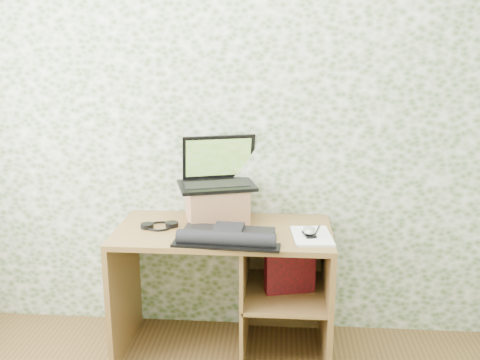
# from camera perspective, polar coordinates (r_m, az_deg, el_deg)

# --- Properties ---
(wall_back) EXTENTS (3.50, 0.00, 3.50)m
(wall_back) POSITION_cam_1_polar(r_m,az_deg,el_deg) (3.15, -1.25, 6.14)
(wall_back) COLOR white
(wall_back) RESTS_ON ground
(desk) EXTENTS (1.20, 0.60, 0.75)m
(desk) POSITION_cam_1_polar(r_m,az_deg,el_deg) (3.11, -0.23, -9.80)
(desk) COLOR brown
(desk) RESTS_ON floor
(riser) EXTENTS (0.40, 0.36, 0.20)m
(riser) POSITION_cam_1_polar(r_m,az_deg,el_deg) (3.09, -2.49, -2.57)
(riser) COLOR #956342
(riser) RESTS_ON desk
(laptop) EXTENTS (0.49, 0.41, 0.28)m
(laptop) POSITION_cam_1_polar(r_m,az_deg,el_deg) (3.09, -2.42, 0.64)
(laptop) COLOR black
(laptop) RESTS_ON riser
(keyboard) EXTENTS (0.56, 0.31, 0.08)m
(keyboard) POSITION_cam_1_polar(r_m,az_deg,el_deg) (2.81, -1.36, -6.01)
(keyboard) COLOR black
(keyboard) RESTS_ON desk
(headphones) EXTENTS (0.21, 0.18, 0.03)m
(headphones) POSITION_cam_1_polar(r_m,az_deg,el_deg) (3.04, -8.57, -4.84)
(headphones) COLOR black
(headphones) RESTS_ON desk
(notepad) EXTENTS (0.23, 0.31, 0.01)m
(notepad) POSITION_cam_1_polar(r_m,az_deg,el_deg) (2.89, 7.66, -5.95)
(notepad) COLOR white
(notepad) RESTS_ON desk
(mouse) EXTENTS (0.09, 0.12, 0.04)m
(mouse) POSITION_cam_1_polar(r_m,az_deg,el_deg) (2.87, 7.39, -5.55)
(mouse) COLOR silver
(mouse) RESTS_ON notepad
(pen) EXTENTS (0.04, 0.13, 0.01)m
(pen) POSITION_cam_1_polar(r_m,az_deg,el_deg) (2.96, 8.25, -5.27)
(pen) COLOR black
(pen) RESTS_ON notepad
(red_box) EXTENTS (0.29, 0.15, 0.33)m
(red_box) POSITION_cam_1_polar(r_m,az_deg,el_deg) (3.04, 5.33, -8.87)
(red_box) COLOR maroon
(red_box) RESTS_ON desk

